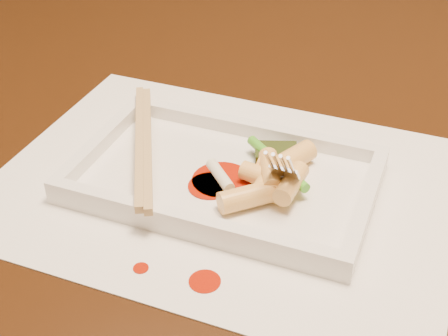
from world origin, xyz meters
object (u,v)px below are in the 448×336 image
(plate_base, at_px, (224,181))
(chopstick_a, at_px, (140,142))
(fork, at_px, (314,109))
(table, at_px, (263,195))
(placemat, at_px, (224,185))

(plate_base, distance_m, chopstick_a, 0.08)
(plate_base, relative_size, fork, 1.86)
(table, distance_m, chopstick_a, 0.20)
(plate_base, bearing_deg, table, 90.54)
(table, bearing_deg, plate_base, -89.46)
(placemat, distance_m, fork, 0.11)
(fork, bearing_deg, table, 123.92)
(plate_base, height_order, fork, fork)
(placemat, height_order, plate_base, plate_base)
(placemat, xyz_separation_m, plate_base, (0.00, 0.00, 0.00))
(plate_base, relative_size, chopstick_a, 1.34)
(table, relative_size, fork, 10.00)
(placemat, xyz_separation_m, fork, (0.07, 0.02, 0.08))
(chopstick_a, bearing_deg, fork, 6.75)
(placemat, relative_size, fork, 2.86)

